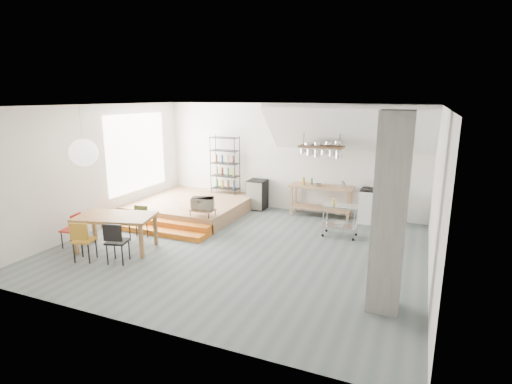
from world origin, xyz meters
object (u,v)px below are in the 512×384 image
at_px(stove, 371,205).
at_px(rolling_cart, 340,216).
at_px(mini_fridge, 257,194).
at_px(dining_table, 115,219).

distance_m(stove, rolling_cart, 1.58).
height_order(stove, mini_fridge, stove).
bearing_deg(mini_fridge, stove, -0.74).
distance_m(stove, dining_table, 6.63).
xyz_separation_m(dining_table, mini_fridge, (1.63, 4.35, -0.26)).
bearing_deg(stove, rolling_cart, -110.38).
bearing_deg(rolling_cart, dining_table, -147.28).
relative_size(dining_table, rolling_cart, 2.28).
height_order(stove, rolling_cart, stove).
bearing_deg(dining_table, stove, 25.36).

